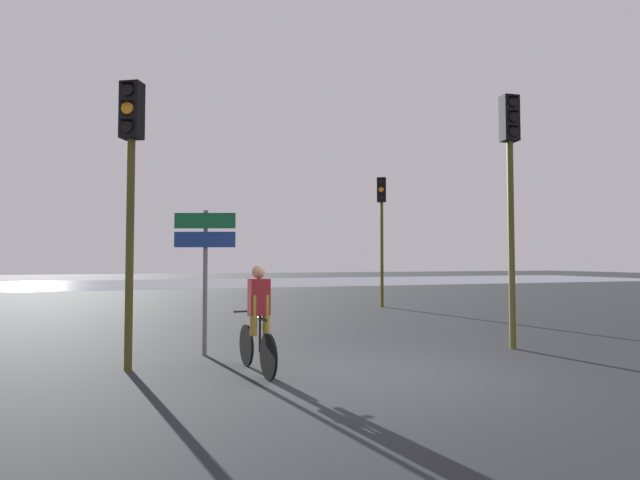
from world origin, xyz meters
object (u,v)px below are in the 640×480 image
(direction_sign_post, at_px, (205,255))
(traffic_light_far_right, at_px, (382,217))
(traffic_light_near_left, at_px, (131,169))
(traffic_light_near_right, at_px, (510,173))
(cyclist, at_px, (258,319))

(direction_sign_post, bearing_deg, traffic_light_far_right, -114.19)
(traffic_light_far_right, height_order, traffic_light_near_left, traffic_light_far_right)
(traffic_light_near_left, relative_size, direction_sign_post, 1.73)
(traffic_light_near_right, bearing_deg, traffic_light_near_left, 3.14)
(traffic_light_near_right, height_order, cyclist, traffic_light_near_right)
(traffic_light_far_right, xyz_separation_m, traffic_light_near_right, (-1.38, -8.61, 0.11))
(traffic_light_near_left, distance_m, direction_sign_post, 2.01)
(traffic_light_near_left, bearing_deg, cyclist, -176.53)
(traffic_light_far_right, relative_size, traffic_light_near_right, 0.96)
(traffic_light_near_left, bearing_deg, traffic_light_near_right, -154.91)
(traffic_light_near_right, distance_m, traffic_light_near_left, 6.94)
(traffic_light_near_left, distance_m, cyclist, 3.09)
(traffic_light_far_right, relative_size, cyclist, 2.78)
(direction_sign_post, xyz_separation_m, cyclist, (0.63, -1.70, -0.97))
(direction_sign_post, bearing_deg, traffic_light_near_right, -172.51)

